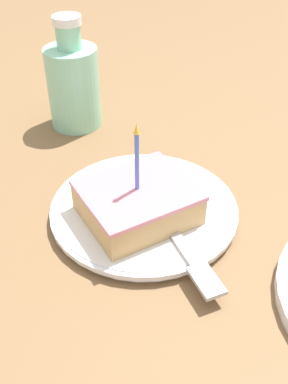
{
  "coord_description": "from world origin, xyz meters",
  "views": [
    {
      "loc": [
        0.38,
        -0.18,
        0.37
      ],
      "look_at": [
        0.01,
        0.03,
        0.04
      ],
      "focal_mm": 42.0,
      "sensor_mm": 36.0,
      "label": 1
    }
  ],
  "objects_px": {
    "plate": "(144,209)",
    "fork": "(180,243)",
    "bottle": "(73,84)",
    "cake_slice": "(137,202)"
  },
  "relations": [
    {
      "from": "cake_slice",
      "to": "plate",
      "type": "bearing_deg",
      "value": 127.83
    },
    {
      "from": "plate",
      "to": "bottle",
      "type": "xyz_separation_m",
      "value": [
        -0.26,
        0.02,
        0.06
      ]
    },
    {
      "from": "plate",
      "to": "bottle",
      "type": "height_order",
      "value": "bottle"
    },
    {
      "from": "bottle",
      "to": "fork",
      "type": "bearing_deg",
      "value": -3.23
    },
    {
      "from": "plate",
      "to": "cake_slice",
      "type": "height_order",
      "value": "cake_slice"
    },
    {
      "from": "fork",
      "to": "bottle",
      "type": "xyz_separation_m",
      "value": [
        -0.34,
        0.02,
        0.05
      ]
    },
    {
      "from": "cake_slice",
      "to": "fork",
      "type": "xyz_separation_m",
      "value": [
        0.07,
        0.02,
        -0.02
      ]
    },
    {
      "from": "bottle",
      "to": "plate",
      "type": "bearing_deg",
      "value": -4.34
    },
    {
      "from": "plate",
      "to": "fork",
      "type": "relative_size",
      "value": 1.22
    },
    {
      "from": "plate",
      "to": "fork",
      "type": "height_order",
      "value": "fork"
    }
  ]
}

